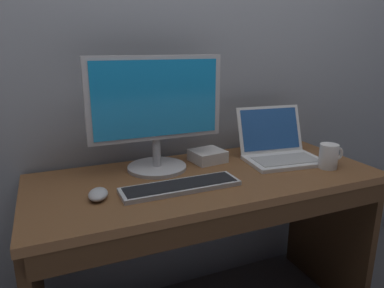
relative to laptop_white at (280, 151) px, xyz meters
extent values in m
cube|color=gray|center=(-0.40, 0.29, 0.57)|extent=(4.82, 0.04, 2.71)
cube|color=brown|center=(-0.40, -0.05, -0.06)|extent=(1.43, 0.60, 0.03)
cube|color=#3D2716|center=(0.30, -0.05, -0.43)|extent=(0.04, 0.55, 0.71)
cube|color=#3D2716|center=(-0.40, -0.33, -0.11)|extent=(1.37, 0.02, 0.08)
cube|color=white|center=(0.00, -0.04, -0.03)|extent=(0.36, 0.25, 0.02)
cube|color=#ACACAC|center=(-0.01, -0.05, -0.02)|extent=(0.30, 0.17, 0.00)
cube|color=white|center=(0.01, 0.11, 0.08)|extent=(0.34, 0.12, 0.21)
cube|color=#28569E|center=(0.01, 0.10, 0.08)|extent=(0.30, 0.10, 0.19)
cylinder|color=#B7B7BC|center=(-0.57, 0.10, -0.03)|extent=(0.25, 0.25, 0.02)
cylinder|color=#B7B7BC|center=(-0.57, 0.10, 0.04)|extent=(0.04, 0.04, 0.12)
cube|color=#B7B7BC|center=(-0.57, 0.09, 0.27)|extent=(0.57, 0.03, 0.34)
cube|color=#198CD8|center=(-0.57, 0.07, 0.27)|extent=(0.52, 0.00, 0.31)
cube|color=#BCBCC1|center=(-0.55, -0.14, -0.03)|extent=(0.45, 0.13, 0.02)
cube|color=black|center=(-0.55, -0.14, -0.02)|extent=(0.43, 0.11, 0.00)
ellipsoid|color=#B7B7BC|center=(-0.85, -0.11, -0.03)|extent=(0.09, 0.12, 0.03)
cube|color=silver|center=(-0.32, 0.11, -0.01)|extent=(0.16, 0.15, 0.05)
cylinder|color=white|center=(0.12, -0.17, 0.01)|extent=(0.08, 0.08, 0.11)
torus|color=white|center=(0.18, -0.17, 0.02)|extent=(0.06, 0.01, 0.06)
camera|label=1|loc=(-0.99, -1.28, 0.48)|focal=32.97mm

